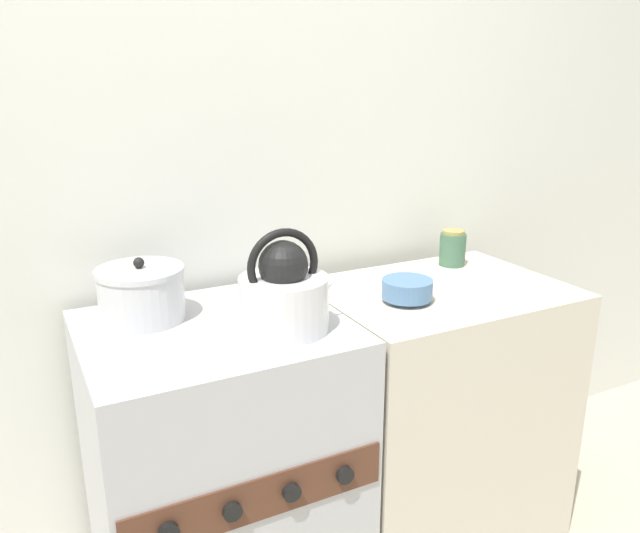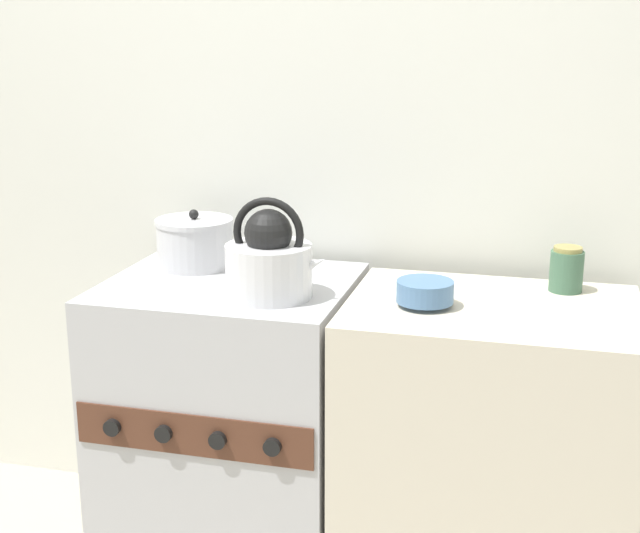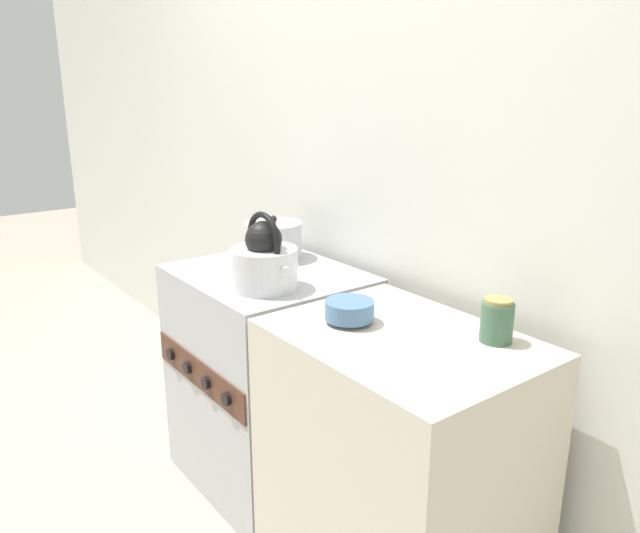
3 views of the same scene
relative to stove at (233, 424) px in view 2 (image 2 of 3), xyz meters
The scene contains 7 objects.
wall_back 0.90m from the stove, 90.00° to the left, with size 7.00×0.06×2.50m.
stove is the anchor object (origin of this frame).
counter 0.71m from the stove, ahead, with size 0.73×0.55×0.83m.
kettle 0.55m from the stove, 34.16° to the right, with size 0.27×0.22×0.26m.
cooking_pot 0.53m from the stove, 139.38° to the left, with size 0.22×0.22×0.17m.
enamel_bowl 0.71m from the stove, ahead, with size 0.14×0.14×0.07m.
storage_jar 1.01m from the stove, 10.33° to the left, with size 0.09×0.09×0.12m.
Camera 2 is at (0.82, -1.89, 1.51)m, focal length 50.00 mm.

